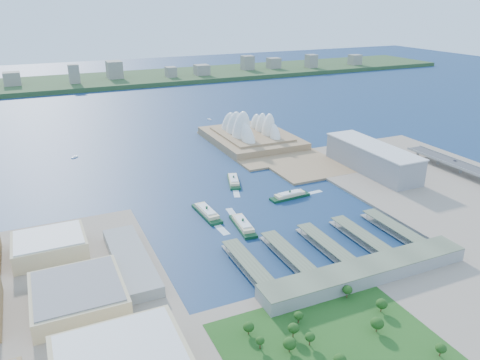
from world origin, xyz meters
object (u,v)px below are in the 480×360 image
opera_house (251,124)px  toaster_building (372,158)px  car_c (455,161)px  ferry_c (243,223)px  ferry_d (290,194)px  ferry_a (207,211)px  ferry_b (234,179)px

opera_house → toaster_building: (90.00, -200.00, -11.50)m
car_c → ferry_c: bearing=5.8°
opera_house → car_c: (199.00, -244.87, -16.42)m
opera_house → car_c: bearing=-50.9°
ferry_d → ferry_a: bearing=87.8°
ferry_a → ferry_b: ferry_a is taller
ferry_a → ferry_c: (24.21, -44.58, -0.15)m
opera_house → ferry_d: bearing=-104.3°
ferry_d → car_c: car_c is taller
toaster_building → ferry_d: (-149.24, -31.65, -15.60)m
ferry_b → car_c: 313.31m
car_c → ferry_d: bearing=-2.9°
ferry_c → car_c: car_c is taller
toaster_building → ferry_b: (-191.74, 42.35, -15.53)m
toaster_building → ferry_c: bearing=-161.3°
ferry_c → ferry_d: bearing=-144.9°
opera_house → toaster_building: opera_house is taller
toaster_building → ferry_c: 248.17m
ferry_c → car_c: size_ratio=10.95×
ferry_d → opera_house: bearing=-18.3°
opera_house → ferry_c: (-144.57, -279.58, -26.76)m
toaster_building → car_c: size_ratio=30.64×
toaster_building → opera_house: bearing=114.2°
opera_house → ferry_b: opera_house is taller
ferry_b → car_c: (300.74, -87.22, 10.61)m
opera_house → toaster_building: size_ratio=1.16×
ferry_a → ferry_d: 109.59m
ferry_c → ferry_a: bearing=-55.7°
car_c → ferry_b: bearing=-16.2°
ferry_d → toaster_building: bearing=-82.0°
ferry_a → ferry_b: (67.03, 77.35, -0.42)m
ferry_a → ferry_b: 102.36m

